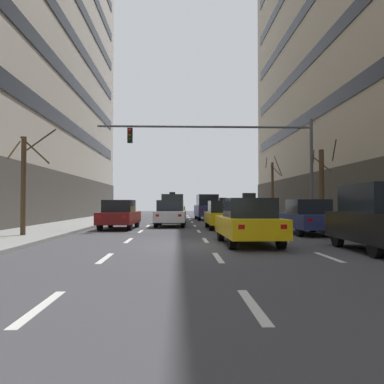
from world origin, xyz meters
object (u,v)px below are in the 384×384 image
car_driving_0 (207,207)px  car_driving_1 (119,215)px  taxi_driving_5 (248,222)px  pedestrian_0 (293,209)px  car_parked_1 (379,218)px  traffic_signal_0 (241,149)px  taxi_driving_3 (172,208)px  car_driving_4 (171,214)px  street_tree_1 (322,186)px  car_parked_2 (307,217)px  taxi_driving_2 (223,215)px  pedestrian_1 (365,210)px  street_tree_3 (24,181)px  street_tree_0 (273,188)px

car_driving_0 → car_driving_1: (-5.94, -11.74, -0.29)m
car_driving_0 → taxi_driving_5: car_driving_0 is taller
pedestrian_0 → car_parked_1: bearing=-98.5°
taxi_driving_5 → traffic_signal_0: 8.95m
taxi_driving_3 → car_driving_4: taxi_driving_3 is taller
car_driving_0 → street_tree_1: size_ratio=0.92×
car_driving_4 → car_parked_2: (6.66, -6.46, -0.00)m
taxi_driving_2 → car_parked_2: 5.30m
car_parked_2 → traffic_signal_0: bearing=126.6°
pedestrian_1 → street_tree_3: bearing=-174.6°
car_driving_4 → pedestrian_0: 10.60m
street_tree_1 → car_parked_1: bearing=-102.5°
car_driving_0 → car_driving_1: car_driving_0 is taller
street_tree_0 → traffic_signal_0: bearing=-110.4°
taxi_driving_2 → car_parked_2: bearing=-47.0°
taxi_driving_2 → taxi_driving_5: size_ratio=0.97×
car_driving_1 → car_parked_2: (9.57, -4.10, -0.00)m
traffic_signal_0 → pedestrian_0: (5.31, 7.89, -3.59)m
taxi_driving_2 → street_tree_0: (6.23, 13.62, 2.08)m
pedestrian_0 → pedestrian_1: 11.54m
taxi_driving_5 → car_parked_2: taxi_driving_5 is taller
taxi_driving_3 → taxi_driving_5: taxi_driving_3 is taller
traffic_signal_0 → street_tree_3: size_ratio=2.63×
taxi_driving_5 → car_parked_1: 4.27m
car_parked_2 → street_tree_3: 12.98m
car_driving_1 → street_tree_1: size_ratio=0.88×
street_tree_1 → pedestrian_0: street_tree_1 is taller
car_parked_2 → traffic_signal_0: (-2.59, 3.49, 3.77)m
taxi_driving_3 → taxi_driving_5: 16.91m
street_tree_3 → traffic_signal_0: bearing=26.7°
car_parked_2 → street_tree_3: street_tree_3 is taller
taxi_driving_3 → street_tree_3: size_ratio=0.97×
taxi_driving_2 → car_parked_1: (3.61, -10.63, 0.24)m
car_driving_1 → taxi_driving_5: taxi_driving_5 is taller
car_driving_1 → street_tree_3: bearing=-119.2°
car_parked_1 → traffic_signal_0: 11.14m
street_tree_0 → taxi_driving_2: bearing=-114.6°
car_driving_0 → taxi_driving_3: size_ratio=1.04×
car_driving_4 → pedestrian_1: 11.50m
pedestrian_0 → car_driving_4: bearing=-152.3°
car_driving_0 → street_tree_3: size_ratio=1.01×
taxi_driving_5 → car_driving_1: bearing=124.3°
car_driving_1 → street_tree_1: street_tree_1 is taller
street_tree_3 → taxi_driving_3: bearing=65.9°
car_driving_1 → traffic_signal_0: size_ratio=0.37×
traffic_signal_0 → pedestrian_1: 7.32m
taxi_driving_3 → street_tree_0: size_ratio=0.79×
car_driving_0 → car_parked_1: size_ratio=1.08×
taxi_driving_3 → pedestrian_1: (9.39, -12.24, 0.06)m
pedestrian_1 → street_tree_0: bearing=90.4°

